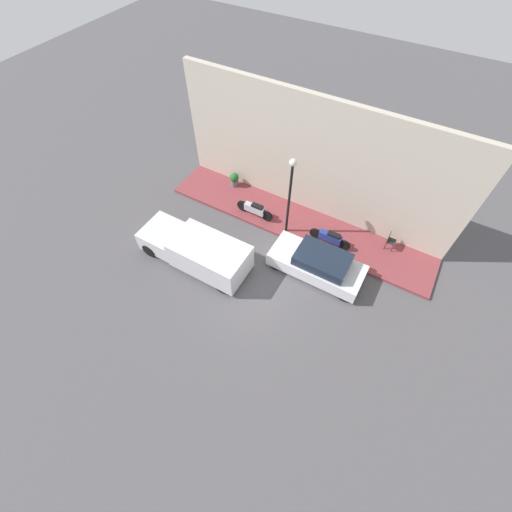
{
  "coord_description": "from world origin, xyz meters",
  "views": [
    {
      "loc": [
        -7.2,
        -4.18,
        13.35
      ],
      "look_at": [
        1.1,
        0.57,
        0.6
      ],
      "focal_mm": 24.0,
      "sensor_mm": 36.0,
      "label": 1
    }
  ],
  "objects": [
    {
      "name": "ground_plane",
      "position": [
        0.0,
        0.0,
        0.0
      ],
      "size": [
        60.0,
        60.0,
        0.0
      ],
      "primitive_type": "plane",
      "color": "#514F51"
    },
    {
      "name": "streetlamp",
      "position": [
        3.59,
        0.23,
        3.03
      ],
      "size": [
        0.33,
        0.33,
        4.4
      ],
      "color": "black",
      "rests_on": "sidewalk"
    },
    {
      "name": "scooter_silver",
      "position": [
        3.71,
        2.14,
        0.6
      ],
      "size": [
        0.3,
        2.1,
        0.8
      ],
      "color": "#B7B7BF",
      "rests_on": "sidewalk"
    },
    {
      "name": "cafe_chair",
      "position": [
        5.09,
        -4.57,
        0.69
      ],
      "size": [
        0.4,
        0.4,
        0.93
      ],
      "color": "#262626",
      "rests_on": "sidewalk"
    },
    {
      "name": "building_facade",
      "position": [
        5.78,
        0.0,
        3.13
      ],
      "size": [
        0.3,
        14.17,
        6.26
      ],
      "color": "beige",
      "rests_on": "ground_plane"
    },
    {
      "name": "potted_plant",
      "position": [
        5.2,
        4.33,
        0.59
      ],
      "size": [
        0.51,
        0.51,
        0.82
      ],
      "color": "slate",
      "rests_on": "sidewalk"
    },
    {
      "name": "parked_car",
      "position": [
        2.09,
        -2.12,
        0.65
      ],
      "size": [
        1.77,
        4.33,
        1.36
      ],
      "color": "silver",
      "rests_on": "ground_plane"
    },
    {
      "name": "motorcycle_blue",
      "position": [
        3.9,
        -2.0,
        0.58
      ],
      "size": [
        0.3,
        2.11,
        0.77
      ],
      "color": "navy",
      "rests_on": "sidewalk"
    },
    {
      "name": "delivery_van",
      "position": [
        -0.13,
        3.09,
        0.84
      ],
      "size": [
        1.96,
        5.38,
        1.61
      ],
      "color": "silver",
      "rests_on": "ground_plane"
    },
    {
      "name": "sidewalk",
      "position": [
        4.4,
        0.0,
        0.08
      ],
      "size": [
        2.48,
        14.17,
        0.15
      ],
      "color": "brown",
      "rests_on": "ground_plane"
    }
  ]
}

